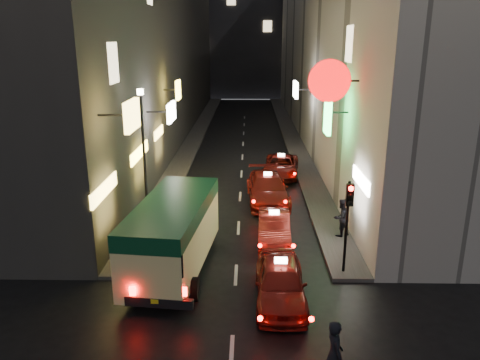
# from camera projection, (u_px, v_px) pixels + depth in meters

# --- Properties ---
(building_left) EXTENTS (7.43, 52.04, 18.00)m
(building_left) POSITION_uv_depth(u_px,v_px,m) (149.00, 31.00, 39.31)
(building_left) COLOR #33312F
(building_left) RESTS_ON ground
(building_right) EXTENTS (8.10, 52.00, 18.00)m
(building_right) POSITION_uv_depth(u_px,v_px,m) (339.00, 31.00, 39.04)
(building_right) COLOR #BDB7AD
(building_right) RESTS_ON ground
(building_far) EXTENTS (30.00, 10.00, 22.00)m
(building_far) POSITION_uv_depth(u_px,v_px,m) (246.00, 20.00, 69.20)
(building_far) COLOR #323237
(building_far) RESTS_ON ground
(sidewalk_left) EXTENTS (1.50, 52.00, 0.15)m
(sidewalk_left) POSITION_uv_depth(u_px,v_px,m) (196.00, 136.00, 41.85)
(sidewalk_left) COLOR #4C4947
(sidewalk_left) RESTS_ON ground
(sidewalk_right) EXTENTS (1.50, 52.00, 0.15)m
(sidewalk_right) POSITION_uv_depth(u_px,v_px,m) (291.00, 136.00, 41.71)
(sidewalk_right) COLOR #4C4947
(sidewalk_right) RESTS_ON ground
(minibus) EXTENTS (2.94, 6.65, 2.77)m
(minibus) POSITION_uv_depth(u_px,v_px,m) (173.00, 228.00, 17.24)
(minibus) COLOR #F3EF98
(minibus) RESTS_ON ground
(taxi_near) EXTENTS (2.17, 5.17, 1.81)m
(taxi_near) POSITION_uv_depth(u_px,v_px,m) (280.00, 279.00, 15.47)
(taxi_near) COLOR maroon
(taxi_near) RESTS_ON ground
(taxi_second) EXTENTS (1.99, 4.64, 1.63)m
(taxi_second) POSITION_uv_depth(u_px,v_px,m) (274.00, 226.00, 20.08)
(taxi_second) COLOR maroon
(taxi_second) RESTS_ON ground
(taxi_third) EXTENTS (2.53, 5.57, 1.90)m
(taxi_third) POSITION_uv_depth(u_px,v_px,m) (268.00, 186.00, 24.92)
(taxi_third) COLOR maroon
(taxi_third) RESTS_ON ground
(taxi_far) EXTENTS (2.48, 4.91, 1.67)m
(taxi_far) POSITION_uv_depth(u_px,v_px,m) (281.00, 164.00, 29.71)
(taxi_far) COLOR maroon
(taxi_far) RESTS_ON ground
(pedestrian_crossing) EXTENTS (0.57, 0.75, 2.06)m
(pedestrian_crossing) POSITION_uv_depth(u_px,v_px,m) (335.00, 349.00, 11.63)
(pedestrian_crossing) COLOR black
(pedestrian_crossing) RESTS_ON ground
(pedestrian_sidewalk) EXTENTS (0.85, 0.76, 1.91)m
(pedestrian_sidewalk) POSITION_uv_depth(u_px,v_px,m) (341.00, 215.00, 20.25)
(pedestrian_sidewalk) COLOR black
(pedestrian_sidewalk) RESTS_ON sidewalk_right
(traffic_light) EXTENTS (0.26, 0.43, 3.50)m
(traffic_light) POSITION_uv_depth(u_px,v_px,m) (349.00, 208.00, 16.53)
(traffic_light) COLOR black
(traffic_light) RESTS_ON sidewalk_right
(lamp_post) EXTENTS (0.28, 0.28, 6.22)m
(lamp_post) POSITION_uv_depth(u_px,v_px,m) (144.00, 149.00, 20.70)
(lamp_post) COLOR black
(lamp_post) RESTS_ON sidewalk_left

